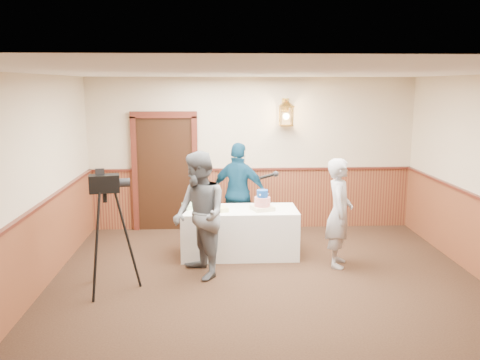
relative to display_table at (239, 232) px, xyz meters
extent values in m
plane|color=black|center=(0.31, -1.90, -0.38)|extent=(7.00, 7.00, 0.00)
cube|color=#CAB497|center=(0.31, 1.60, 1.02)|extent=(6.00, 0.02, 2.80)
cube|color=#CAB497|center=(0.31, -5.40, 1.02)|extent=(6.00, 0.02, 2.80)
cube|color=#CAB497|center=(-2.69, -1.90, 1.02)|extent=(0.02, 7.00, 2.80)
cube|color=white|center=(0.31, -1.90, 2.42)|extent=(6.00, 7.00, 0.02)
cube|color=#5C271A|center=(0.31, 1.58, 0.18)|extent=(5.98, 0.04, 1.10)
cube|color=#5C271A|center=(-2.67, -1.90, 0.18)|extent=(0.04, 6.98, 1.10)
cube|color=#4D1D14|center=(0.31, 1.56, 0.75)|extent=(5.98, 0.07, 0.04)
cube|color=black|center=(-1.29, 1.55, 0.68)|extent=(1.00, 0.06, 2.10)
cube|color=white|center=(0.00, 0.00, 0.00)|extent=(1.80, 0.80, 0.75)
cube|color=beige|center=(0.35, -0.08, 0.41)|extent=(0.39, 0.39, 0.06)
cylinder|color=red|center=(0.35, -0.08, 0.51)|extent=(0.25, 0.25, 0.14)
cylinder|color=#13449B|center=(0.35, -0.08, 0.64)|extent=(0.17, 0.17, 0.11)
cube|color=#F3ED91|center=(-0.35, -0.13, 0.41)|extent=(0.36, 0.32, 0.06)
cube|color=#B0EAA5|center=(-0.72, 0.11, 0.41)|extent=(0.38, 0.35, 0.07)
imported|color=slate|center=(-0.60, -0.88, 0.51)|extent=(0.95, 1.05, 1.77)
cylinder|color=black|center=(0.37, -0.61, 1.00)|extent=(0.23, 0.09, 0.09)
sphere|color=black|center=(0.49, -0.59, 1.03)|extent=(0.08, 0.08, 0.08)
imported|color=#A1A0A6|center=(1.45, -0.53, 0.43)|extent=(0.52, 0.67, 1.62)
imported|color=#0D334D|center=(0.03, 0.68, 0.48)|extent=(1.09, 0.79, 1.71)
cube|color=black|center=(-1.78, -1.30, 1.05)|extent=(0.41, 0.28, 0.23)
cylinder|color=black|center=(-1.54, -1.25, 1.05)|extent=(0.17, 0.14, 0.11)
camera|label=1|loc=(-0.38, -7.69, 2.29)|focal=38.00mm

